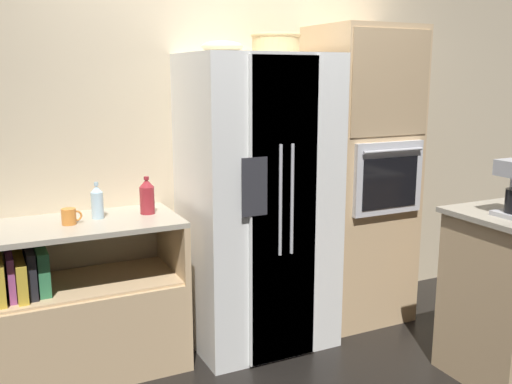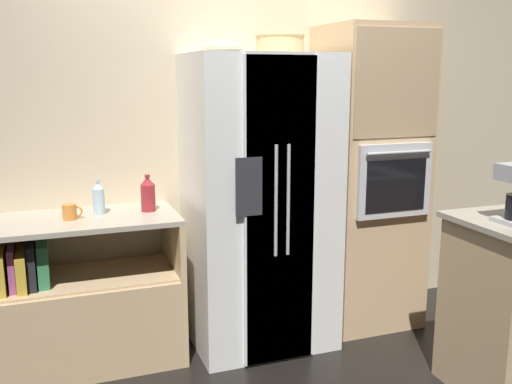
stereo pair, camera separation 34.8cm
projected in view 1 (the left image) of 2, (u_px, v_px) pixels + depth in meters
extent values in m
plane|color=black|center=(247.00, 346.00, 3.68)|extent=(20.00, 20.00, 0.00)
cube|color=beige|center=(217.00, 123.00, 3.80)|extent=(12.00, 0.06, 2.80)
cube|color=tan|center=(86.00, 328.00, 3.33)|extent=(1.12, 0.57, 0.53)
cube|color=tan|center=(83.00, 283.00, 3.28)|extent=(1.08, 0.53, 0.02)
cube|color=tan|center=(173.00, 244.00, 3.48)|extent=(0.04, 0.57, 0.34)
cube|color=#ADA38E|center=(79.00, 225.00, 3.21)|extent=(1.12, 0.57, 0.03)
cube|color=gold|center=(0.00, 275.00, 3.04)|extent=(0.04, 0.39, 0.23)
cube|color=#934784|center=(10.00, 274.00, 3.06)|extent=(0.04, 0.33, 0.24)
cube|color=gold|center=(20.00, 275.00, 3.09)|extent=(0.05, 0.40, 0.21)
cube|color=black|center=(30.00, 270.00, 3.11)|extent=(0.04, 0.34, 0.25)
cube|color=#337A4C|center=(42.00, 269.00, 3.13)|extent=(0.06, 0.30, 0.24)
cube|color=white|center=(257.00, 203.00, 3.61)|extent=(0.87, 0.69, 1.84)
cube|color=white|center=(283.00, 215.00, 3.30)|extent=(0.43, 0.02, 1.81)
cube|color=white|center=(285.00, 215.00, 3.30)|extent=(0.43, 0.02, 1.81)
cylinder|color=#B2B2B7|center=(280.00, 201.00, 3.24)|extent=(0.02, 0.02, 0.65)
cylinder|color=#B2B2B7|center=(292.00, 200.00, 3.27)|extent=(0.02, 0.02, 0.65)
cube|color=#2D2D33|center=(254.00, 187.00, 3.16)|extent=(0.16, 0.01, 0.33)
cube|color=tan|center=(359.00, 177.00, 3.98)|extent=(0.64, 0.60, 2.04)
cube|color=silver|center=(388.00, 178.00, 3.69)|extent=(0.52, 0.04, 0.47)
cube|color=black|center=(390.00, 183.00, 3.68)|extent=(0.43, 0.01, 0.33)
cylinder|color=#B2B2B7|center=(393.00, 151.00, 3.63)|extent=(0.46, 0.02, 0.02)
cube|color=tan|center=(391.00, 83.00, 3.58)|extent=(0.60, 0.01, 0.67)
cube|color=tan|center=(506.00, 299.00, 3.22)|extent=(0.52, 0.55, 0.95)
cylinder|color=tan|center=(276.00, 45.00, 3.55)|extent=(0.29, 0.29, 0.11)
torus|color=tan|center=(276.00, 35.00, 3.54)|extent=(0.31, 0.31, 0.02)
ellipsoid|color=beige|center=(222.00, 47.00, 3.34)|extent=(0.25, 0.25, 0.07)
cylinder|color=silver|center=(97.00, 205.00, 3.28)|extent=(0.07, 0.07, 0.15)
cone|color=silver|center=(96.00, 189.00, 3.26)|extent=(0.07, 0.07, 0.04)
cylinder|color=silver|center=(96.00, 184.00, 3.25)|extent=(0.02, 0.02, 0.02)
cylinder|color=maroon|center=(147.00, 200.00, 3.39)|extent=(0.09, 0.09, 0.16)
cone|color=maroon|center=(146.00, 183.00, 3.37)|extent=(0.09, 0.09, 0.05)
cylinder|color=maroon|center=(146.00, 178.00, 3.36)|extent=(0.03, 0.03, 0.02)
cylinder|color=orange|center=(69.00, 217.00, 3.15)|extent=(0.08, 0.08, 0.09)
torus|color=orange|center=(77.00, 216.00, 3.17)|extent=(0.06, 0.01, 0.06)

